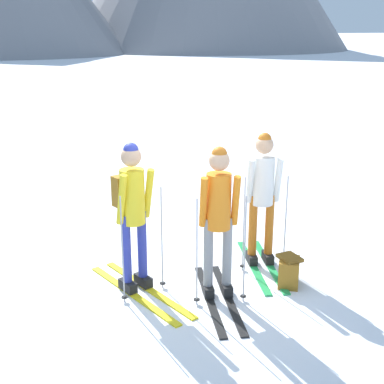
% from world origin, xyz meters
% --- Properties ---
extents(ground_plane, '(400.00, 400.00, 0.00)m').
position_xyz_m(ground_plane, '(0.00, 0.00, 0.00)').
color(ground_plane, white).
extents(skier_in_yellow, '(0.72, 1.81, 1.79)m').
position_xyz_m(skier_in_yellow, '(-0.58, 0.23, 1.02)').
color(skier_in_yellow, yellow).
rests_on(skier_in_yellow, ground).
extents(skier_in_orange, '(0.79, 1.67, 1.78)m').
position_xyz_m(skier_in_orange, '(0.23, -0.34, 0.99)').
color(skier_in_orange, black).
rests_on(skier_in_orange, ground).
extents(skier_in_white, '(0.81, 1.62, 1.76)m').
position_xyz_m(skier_in_white, '(1.15, 0.17, 0.98)').
color(skier_in_white, green).
rests_on(skier_in_white, ground).
extents(backpack_on_snow_front, '(0.39, 0.40, 0.38)m').
position_xyz_m(backpack_on_snow_front, '(1.14, -0.49, 0.19)').
color(backpack_on_snow_front, '#99661E').
rests_on(backpack_on_snow_front, ground).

